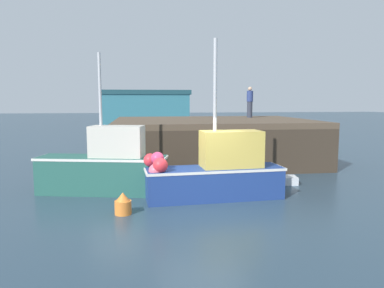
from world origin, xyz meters
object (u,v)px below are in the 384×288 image
Objects in this scene: dockworker at (250,102)px; fishing_boat_near_left at (105,167)px; fishing_boat_near_right at (217,172)px; rowboat at (274,180)px; mooring_buoy_foreground at (123,204)px.

fishing_boat_near_left is at bearing -134.06° from dockworker.
fishing_boat_near_right reaches higher than fishing_boat_near_left.
fishing_boat_near_left is 10.27m from dockworker.
fishing_boat_near_right is at bearing -146.55° from rowboat.
mooring_buoy_foreground is at bearing -156.53° from fishing_boat_near_right.
dockworker is (1.09, 6.73, 2.78)m from rowboat.
fishing_boat_near_left is 0.93× the size of fishing_boat_near_right.
mooring_buoy_foreground is (-5.24, -2.83, 0.12)m from rowboat.
dockworker is (3.54, 8.36, 2.09)m from fishing_boat_near_right.
mooring_buoy_foreground is at bearing -73.97° from fishing_boat_near_left.
rowboat is 7.37m from dockworker.
rowboat is at bearing 28.38° from mooring_buoy_foreground.
fishing_boat_near_right is 9.31m from dockworker.
fishing_boat_near_left is 2.73× the size of dockworker.
fishing_boat_near_right is 3.02m from rowboat.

